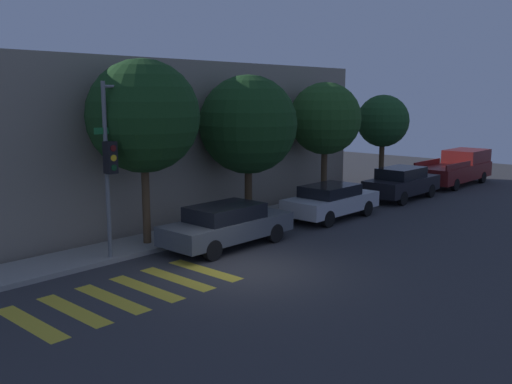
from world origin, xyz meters
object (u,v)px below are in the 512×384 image
at_px(sedan_far_end, 402,183).
at_px(tree_near_corner, 143,116).
at_px(sedan_near_corner, 227,225).
at_px(pickup_truck, 457,168).
at_px(tree_far_end, 325,119).
at_px(tree_behind_truck, 383,121).
at_px(tree_midblock, 248,125).
at_px(sedan_middle, 331,201).
at_px(traffic_light_pole, 122,143).

height_order(sedan_far_end, tree_near_corner, tree_near_corner).
bearing_deg(sedan_near_corner, pickup_truck, 0.00).
distance_m(tree_near_corner, tree_far_end, 9.54).
distance_m(tree_far_end, tree_behind_truck, 4.89).
bearing_deg(tree_behind_truck, tree_midblock, -180.00).
height_order(sedan_near_corner, pickup_truck, pickup_truck).
xyz_separation_m(sedan_near_corner, tree_near_corner, (-1.72, 1.87, 3.40)).
relative_size(sedan_middle, sedan_far_end, 0.98).
height_order(traffic_light_pole, tree_behind_truck, traffic_light_pole).
relative_size(tree_midblock, tree_far_end, 1.04).
relative_size(sedan_near_corner, tree_midblock, 0.82).
height_order(pickup_truck, tree_midblock, tree_midblock).
height_order(sedan_near_corner, tree_behind_truck, tree_behind_truck).
height_order(sedan_middle, pickup_truck, pickup_truck).
height_order(tree_far_end, tree_behind_truck, tree_far_end).
relative_size(sedan_near_corner, tree_far_end, 0.85).
distance_m(pickup_truck, tree_behind_truck, 5.73).
distance_m(sedan_near_corner, tree_near_corner, 4.25).
bearing_deg(sedan_near_corner, traffic_light_pole, 156.70).
xyz_separation_m(pickup_truck, tree_midblock, (-14.45, 1.87, 2.80)).
xyz_separation_m(traffic_light_pole, pickup_truck, (20.39, -1.27, -2.53)).
relative_size(sedan_far_end, tree_behind_truck, 0.91).
height_order(sedan_middle, tree_far_end, tree_far_end).
bearing_deg(tree_behind_truck, tree_near_corner, -180.00).
distance_m(sedan_middle, sedan_far_end, 5.66).
distance_m(traffic_light_pole, tree_far_end, 10.78).
distance_m(sedan_far_end, tree_near_corner, 13.62).
height_order(sedan_far_end, pickup_truck, pickup_truck).
distance_m(sedan_middle, tree_far_end, 4.16).
bearing_deg(tree_behind_truck, traffic_light_pole, -177.79).
bearing_deg(tree_near_corner, traffic_light_pole, -153.77).
bearing_deg(tree_behind_truck, tree_far_end, -180.00).
bearing_deg(pickup_truck, tree_behind_truck, 158.46).
bearing_deg(sedan_near_corner, tree_midblock, 32.10).
relative_size(traffic_light_pole, tree_far_end, 0.97).
bearing_deg(traffic_light_pole, tree_midblock, 5.81).
distance_m(traffic_light_pole, sedan_far_end, 14.59).
height_order(sedan_middle, tree_midblock, tree_midblock).
bearing_deg(pickup_truck, traffic_light_pole, 176.44).
distance_m(sedan_near_corner, tree_midblock, 4.61).
distance_m(pickup_truck, tree_near_corner, 19.52).
xyz_separation_m(tree_far_end, tree_behind_truck, (4.88, 0.00, -0.27)).
distance_m(traffic_light_pole, tree_midblock, 5.97).
xyz_separation_m(sedan_near_corner, tree_midblock, (2.99, 1.87, 2.96)).
bearing_deg(sedan_far_end, tree_behind_truck, 54.37).
bearing_deg(pickup_truck, sedan_near_corner, -180.00).
height_order(pickup_truck, tree_far_end, tree_far_end).
relative_size(sedan_middle, tree_near_corner, 0.73).
distance_m(sedan_middle, pickup_truck, 11.75).
xyz_separation_m(tree_near_corner, tree_midblock, (4.71, 0.00, -0.44)).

